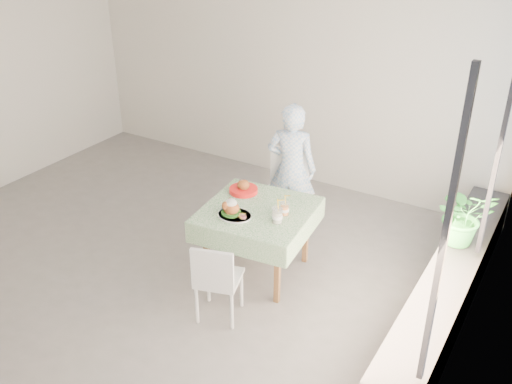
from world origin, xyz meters
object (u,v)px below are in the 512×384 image
Objects in this scene: main_dish at (233,211)px; chair_far at (283,210)px; cafe_table at (258,233)px; juice_cup_orange at (284,209)px; potted_plant at (464,216)px; chair_near at (219,293)px; diner at (291,169)px.

chair_far is at bearing 90.36° from main_dish.
juice_cup_orange is (0.28, 0.04, 0.34)m from cafe_table.
chair_far is 1.16m from main_dish.
potted_plant is at bearing 24.59° from cafe_table.
juice_cup_orange reaches higher than cafe_table.
cafe_table is 2.00m from potted_plant.
juice_cup_orange is at bearing -152.72° from potted_plant.
main_dish reaches higher than chair_near.
chair_near is (0.06, -0.79, -0.21)m from cafe_table.
potted_plant reaches higher than main_dish.
diner is at bearing 82.39° from chair_far.
diner reaches higher than cafe_table.
cafe_table is 0.74× the size of diner.
main_dish is at bearing 109.51° from chair_near.
potted_plant reaches higher than chair_far.
cafe_table is 3.30× the size of main_dish.
chair_near is at bearing -137.10° from potted_plant.
chair_far reaches higher than main_dish.
main_dish is (-0.01, -1.18, 0.03)m from diner.
cafe_table is at bearing -80.03° from chair_far.
chair_near is 1.38× the size of potted_plant.
juice_cup_orange is at bearing -61.37° from chair_far.
cafe_table is 1.41× the size of chair_near.
juice_cup_orange reaches higher than main_dish.
chair_far is at bearing 99.97° from cafe_table.
potted_plant reaches higher than juice_cup_orange.
chair_near is at bearing 81.57° from diner.
potted_plant is (1.92, 1.06, -0.01)m from main_dish.
cafe_table is at bearing -171.94° from juice_cup_orange.
diner is 2.60× the size of potted_plant.
potted_plant is at bearing 27.28° from juice_cup_orange.
cafe_table is at bearing 60.55° from main_dish.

